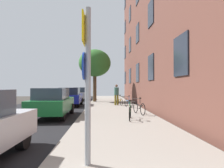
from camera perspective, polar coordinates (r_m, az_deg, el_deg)
The scene contains 14 objects.
ground_plane at distance 16.24m, azimuth -12.19°, elevation -6.80°, with size 41.80×41.80×0.00m, color #332D28.
road_asphalt at distance 16.71m, azimuth -19.36°, elevation -6.59°, with size 7.00×38.00×0.01m, color black.
sidewalk at distance 16.03m, azimuth 0.33°, elevation -6.68°, with size 4.20×38.00×0.12m, color gray.
sign_post at distance 4.09m, azimuth -7.26°, elevation 2.92°, with size 0.16×0.60×3.19m.
traffic_light at distance 23.86m, azimuth -4.88°, elevation 1.38°, with size 0.43×0.24×3.64m.
tree_near at distance 21.79m, azimuth -4.94°, elevation 5.90°, with size 3.45×3.45×5.63m.
bicycle_0 at distance 9.79m, azimuth 5.17°, elevation -7.90°, with size 0.47×1.67×0.95m.
bicycle_1 at distance 11.70m, azimuth 7.72°, elevation -6.69°, with size 0.52×1.73×0.97m.
bicycle_2 at distance 15.62m, azimuth 4.71°, elevation -5.31°, with size 0.54×1.68×0.91m.
bicycle_3 at distance 17.29m, azimuth 2.15°, elevation -4.91°, with size 0.54×1.53×0.89m.
pedestrian_0 at distance 17.32m, azimuth 1.29°, elevation -2.66°, with size 0.53×0.53×1.79m.
car_1 at distance 11.65m, azimuth -16.61°, elevation -4.99°, with size 1.94×4.35×1.62m.
car_2 at distance 18.15m, azimuth -11.88°, elevation -3.50°, with size 2.02×4.15×1.62m.
car_3 at distance 25.81m, azimuth -8.83°, elevation -2.71°, with size 1.86×4.46×1.62m.
Camera 1 is at (0.26, -0.93, 1.69)m, focal length 32.02 mm.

